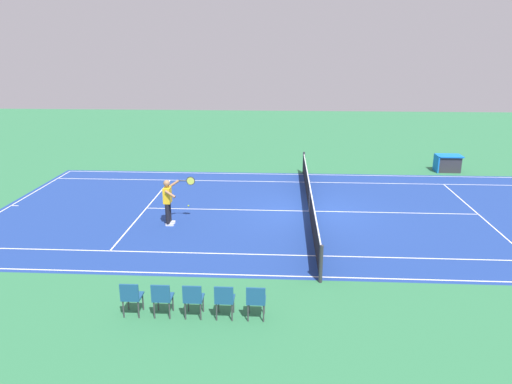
% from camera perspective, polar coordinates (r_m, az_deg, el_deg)
% --- Properties ---
extents(ground_plane, '(60.00, 60.00, 0.00)m').
position_cam_1_polar(ground_plane, '(18.51, 6.41, -2.30)').
color(ground_plane, '#2D7247').
extents(court_slab, '(24.20, 11.40, 0.00)m').
position_cam_1_polar(court_slab, '(18.51, 6.41, -2.30)').
color(court_slab, navy).
rests_on(court_slab, ground_plane).
extents(court_line_markings, '(23.85, 11.05, 0.01)m').
position_cam_1_polar(court_line_markings, '(18.51, 6.41, -2.29)').
color(court_line_markings, white).
rests_on(court_line_markings, ground_plane).
extents(tennis_net, '(0.10, 11.70, 1.08)m').
position_cam_1_polar(tennis_net, '(18.36, 6.46, -0.85)').
color(tennis_net, '#2D2D33').
rests_on(tennis_net, ground_plane).
extents(tennis_player_near, '(1.06, 0.78, 1.70)m').
position_cam_1_polar(tennis_player_near, '(17.03, -10.44, -0.92)').
color(tennis_player_near, black).
rests_on(tennis_player_near, ground_plane).
extents(tennis_ball, '(0.07, 0.07, 0.07)m').
position_cam_1_polar(tennis_ball, '(19.11, -8.11, -1.63)').
color(tennis_ball, '#CCE01E').
rests_on(tennis_ball, ground_plane).
extents(spectator_chair_0, '(0.44, 0.44, 0.88)m').
position_cam_1_polar(spectator_chair_0, '(11.23, 0.00, -12.77)').
color(spectator_chair_0, '#38383D').
rests_on(spectator_chair_0, ground_plane).
extents(spectator_chair_1, '(0.44, 0.44, 0.88)m').
position_cam_1_polar(spectator_chair_1, '(11.29, -3.80, -12.64)').
color(spectator_chair_1, '#38383D').
rests_on(spectator_chair_1, ground_plane).
extents(spectator_chair_2, '(0.44, 0.44, 0.88)m').
position_cam_1_polar(spectator_chair_2, '(11.39, -7.54, -12.45)').
color(spectator_chair_2, '#38383D').
rests_on(spectator_chair_2, ground_plane).
extents(spectator_chair_3, '(0.44, 0.44, 0.88)m').
position_cam_1_polar(spectator_chair_3, '(11.54, -11.19, -12.23)').
color(spectator_chair_3, '#38383D').
rests_on(spectator_chair_3, ground_plane).
extents(spectator_chair_4, '(0.44, 0.44, 0.88)m').
position_cam_1_polar(spectator_chair_4, '(11.74, -14.73, -11.96)').
color(spectator_chair_4, '#38383D').
rests_on(spectator_chair_4, ground_plane).
extents(equipment_cart_tarped, '(1.25, 0.84, 0.85)m').
position_cam_1_polar(equipment_cart_tarped, '(26.02, 21.99, 3.23)').
color(equipment_cart_tarped, '#2D2D33').
rests_on(equipment_cart_tarped, ground_plane).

